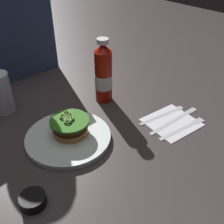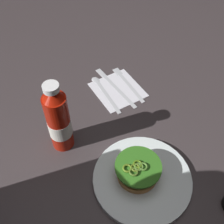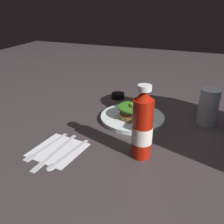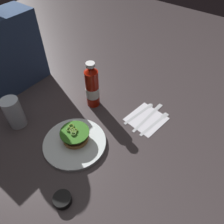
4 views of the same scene
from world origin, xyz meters
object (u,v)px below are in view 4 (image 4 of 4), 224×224
at_px(water_glass, 14,113).
at_px(fork_utensil, 157,121).
at_px(dinner_plate, 76,143).
at_px(spoon_utensil, 143,110).
at_px(napkin, 146,119).
at_px(burger_sandwich, 75,135).
at_px(ketchup_bottle, 92,87).
at_px(condiment_cup, 62,199).
at_px(butter_knife, 150,115).

bearing_deg(water_glass, fork_utensil, -51.99).
height_order(dinner_plate, spoon_utensil, dinner_plate).
distance_m(dinner_plate, napkin, 0.33).
height_order(water_glass, spoon_utensil, water_glass).
distance_m(water_glass, fork_utensil, 0.60).
bearing_deg(burger_sandwich, napkin, -30.70).
height_order(dinner_plate, burger_sandwich, burger_sandwich).
relative_size(burger_sandwich, napkin, 0.75).
height_order(ketchup_bottle, fork_utensil, ketchup_bottle).
relative_size(condiment_cup, spoon_utensil, 0.33).
relative_size(ketchup_bottle, fork_utensil, 1.22).
distance_m(napkin, fork_utensil, 0.05).
relative_size(dinner_plate, spoon_utensil, 1.35).
bearing_deg(ketchup_bottle, water_glass, 148.80).
distance_m(burger_sandwich, napkin, 0.32).
xyz_separation_m(ketchup_bottle, fork_utensil, (0.08, -0.30, -0.09)).
bearing_deg(napkin, dinner_plate, 152.02).
bearing_deg(spoon_utensil, butter_knife, -100.12).
bearing_deg(dinner_plate, water_glass, 104.13).
bearing_deg(dinner_plate, ketchup_bottle, 23.69).
height_order(burger_sandwich, spoon_utensil, burger_sandwich).
bearing_deg(water_glass, condiment_cup, -106.63).
height_order(condiment_cup, spoon_utensil, condiment_cup).
xyz_separation_m(fork_utensil, butter_knife, (0.01, 0.04, 0.00)).
relative_size(ketchup_bottle, condiment_cup, 3.75).
bearing_deg(ketchup_bottle, dinner_plate, -156.31).
height_order(dinner_plate, water_glass, water_glass).
relative_size(burger_sandwich, water_glass, 0.83).
bearing_deg(ketchup_bottle, fork_utensil, -75.18).
distance_m(fork_utensil, butter_knife, 0.05).
height_order(burger_sandwich, ketchup_bottle, ketchup_bottle).
relative_size(ketchup_bottle, napkin, 1.48).
relative_size(dinner_plate, butter_knife, 1.13).
bearing_deg(butter_knife, condiment_cup, 176.36).
bearing_deg(condiment_cup, napkin, -3.63).
distance_m(ketchup_bottle, napkin, 0.28).
xyz_separation_m(dinner_plate, condiment_cup, (-0.19, -0.12, 0.01)).
distance_m(condiment_cup, butter_knife, 0.50).
relative_size(water_glass, condiment_cup, 2.28).
bearing_deg(butter_knife, dinner_plate, 153.83).
distance_m(butter_knife, spoon_utensil, 0.04).
relative_size(water_glass, butter_knife, 0.62).
distance_m(burger_sandwich, fork_utensil, 0.36).
distance_m(condiment_cup, napkin, 0.48).
distance_m(water_glass, napkin, 0.56).
relative_size(dinner_plate, burger_sandwich, 2.18).
height_order(water_glass, butter_knife, water_glass).
xyz_separation_m(butter_knife, spoon_utensil, (0.01, 0.04, 0.00)).
relative_size(condiment_cup, napkin, 0.39).
height_order(burger_sandwich, water_glass, water_glass).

